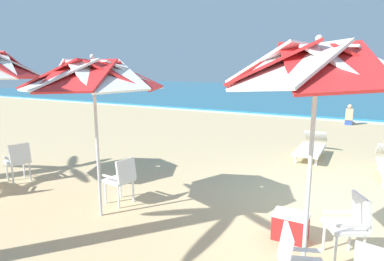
{
  "coord_description": "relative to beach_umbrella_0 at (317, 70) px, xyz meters",
  "views": [
    {
      "loc": [
        0.35,
        -6.22,
        2.44
      ],
      "look_at": [
        -3.34,
        0.38,
        1.0
      ],
      "focal_mm": 30.29,
      "sensor_mm": 36.0,
      "label": 1
    }
  ],
  "objects": [
    {
      "name": "ground_plane",
      "position": [
        0.19,
        2.57,
        -2.43
      ],
      "size": [
        80.0,
        80.0,
        0.0
      ],
      "primitive_type": "plane",
      "color": "#D3B784"
    },
    {
      "name": "sea",
      "position": [
        0.19,
        31.63,
        -2.38
      ],
      "size": [
        80.0,
        36.0,
        0.1
      ],
      "primitive_type": "cube",
      "color": "teal",
      "rests_on": "ground"
    },
    {
      "name": "surf_foam",
      "position": [
        0.19,
        13.33,
        -2.43
      ],
      "size": [
        80.0,
        0.7,
        0.01
      ],
      "primitive_type": "cube",
      "color": "white",
      "rests_on": "ground"
    },
    {
      "name": "beach_umbrella_0",
      "position": [
        0.0,
        0.0,
        0.0
      ],
      "size": [
        2.09,
        2.09,
        2.79
      ],
      "color": "silver",
      "rests_on": "ground"
    },
    {
      "name": "plastic_chair_0",
      "position": [
        0.43,
        0.72,
        -1.93
      ],
      "size": [
        0.62,
        0.6,
        0.87
      ],
      "color": "white",
      "rests_on": "ground"
    },
    {
      "name": "beach_umbrella_1",
      "position": [
        -3.3,
        0.06,
        -0.11
      ],
      "size": [
        2.22,
        2.22,
        2.67
      ],
      "color": "silver",
      "rests_on": "ground"
    },
    {
      "name": "plastic_chair_3",
      "position": [
        -3.32,
        0.62,
        -1.93
      ],
      "size": [
        0.52,
        0.49,
        0.87
      ],
      "color": "white",
      "rests_on": "ground"
    },
    {
      "name": "plastic_chair_4",
      "position": [
        -6.09,
        0.44,
        -1.93
      ],
      "size": [
        0.56,
        0.53,
        0.87
      ],
      "color": "white",
      "rests_on": "ground"
    },
    {
      "name": "sun_lounger_1",
      "position": [
        -0.85,
        5.73,
        -2.15
      ],
      "size": [
        0.66,
        2.15,
        0.62
      ],
      "color": "white",
      "rests_on": "ground"
    },
    {
      "name": "cooler_box",
      "position": [
        -0.34,
        0.84,
        -2.23
      ],
      "size": [
        0.5,
        0.34,
        0.4
      ],
      "color": "red",
      "rests_on": "ground"
    },
    {
      "name": "beachgoer_seated",
      "position": [
        -0.3,
        12.3,
        -2.14
      ],
      "size": [
        0.3,
        0.93,
        0.92
      ],
      "color": "#2D4CA5",
      "rests_on": "ground"
    }
  ]
}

